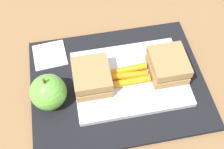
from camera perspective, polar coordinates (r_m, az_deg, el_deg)
ground_plane at (r=0.60m, az=1.18°, el=-2.00°), size 2.40×2.40×0.00m
lunchbag_mat at (r=0.59m, az=1.19°, el=-1.75°), size 0.36×0.28×0.01m
food_tray at (r=0.59m, az=3.59°, el=-0.80°), size 0.23×0.17×0.01m
sandwich_half_left at (r=0.58m, az=11.24°, el=1.89°), size 0.07×0.08×0.04m
sandwich_half_right at (r=0.56m, az=-4.10°, el=-0.54°), size 0.07×0.08×0.04m
carrot_sticks_bundle at (r=0.58m, az=3.66°, el=-0.12°), size 0.08×0.04×0.02m
apple at (r=0.55m, az=-12.74°, el=-3.51°), size 0.07×0.07×0.08m
paper_napkin at (r=0.64m, az=-12.47°, el=3.85°), size 0.08×0.08×0.00m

